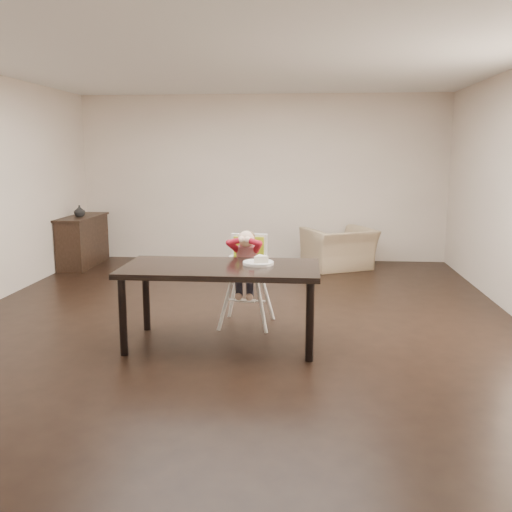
% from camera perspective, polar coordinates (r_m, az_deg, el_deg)
% --- Properties ---
extents(ground, '(7.00, 7.00, 0.00)m').
position_cam_1_polar(ground, '(6.22, -1.85, -6.27)').
color(ground, black).
rests_on(ground, ground).
extents(room_walls, '(6.02, 7.02, 2.71)m').
position_cam_1_polar(room_walls, '(5.96, -1.96, 11.09)').
color(room_walls, beige).
rests_on(room_walls, ground).
extents(dining_table, '(1.80, 0.90, 0.75)m').
position_cam_1_polar(dining_table, '(5.25, -3.53, -1.84)').
color(dining_table, black).
rests_on(dining_table, ground).
extents(high_chair, '(0.45, 0.45, 0.99)m').
position_cam_1_polar(high_chair, '(5.86, -0.90, -0.25)').
color(high_chair, white).
rests_on(high_chair, ground).
extents(plate, '(0.35, 0.35, 0.08)m').
position_cam_1_polar(plate, '(5.29, 0.31, -0.54)').
color(plate, white).
rests_on(plate, dining_table).
extents(armchair, '(1.14, 0.99, 0.84)m').
position_cam_1_polar(armchair, '(8.84, 8.30, 1.41)').
color(armchair, tan).
rests_on(armchair, ground).
extents(sideboard, '(0.44, 1.26, 0.79)m').
position_cam_1_polar(sideboard, '(9.40, -16.91, 1.46)').
color(sideboard, black).
rests_on(sideboard, ground).
extents(vase, '(0.19, 0.20, 0.17)m').
position_cam_1_polar(vase, '(9.27, -17.24, 4.30)').
color(vase, '#99999E').
rests_on(vase, sideboard).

